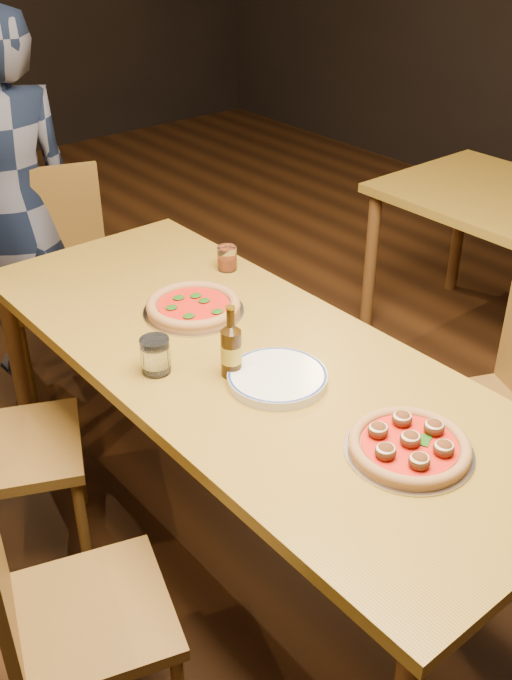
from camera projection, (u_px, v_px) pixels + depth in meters
ground at (247, 538)px, 2.59m from camera, size 9.00×9.00×0.00m
table_main at (245, 374)px, 2.24m from camera, size 0.80×2.00×0.75m
chair_main_nw at (90, 614)px, 1.83m from camera, size 0.48×0.48×0.83m
chair_main_sw at (14, 446)px, 2.34m from camera, size 0.53×0.53×0.86m
chair_main_e at (479, 415)px, 2.50m from camera, size 0.51×0.51×0.83m
chair_end at (62, 287)px, 3.14m from camera, size 0.58×0.58×0.97m
pizza_meatball at (410, 445)px, 1.81m from camera, size 0.31×0.31×0.06m
pizza_margherita at (193, 306)px, 2.40m from camera, size 0.32×0.32×0.04m
plate_stack at (277, 378)px, 2.07m from camera, size 0.28×0.28×0.03m
beer_bottle at (231, 351)px, 2.07m from camera, size 0.06×0.06×0.21m
water_glass at (155, 355)px, 2.10m from camera, size 0.08×0.08×0.10m
amber_glass at (227, 258)px, 2.66m from camera, size 0.07×0.07×0.09m
diner at (15, 203)px, 3.15m from camera, size 0.57×0.37×1.56m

